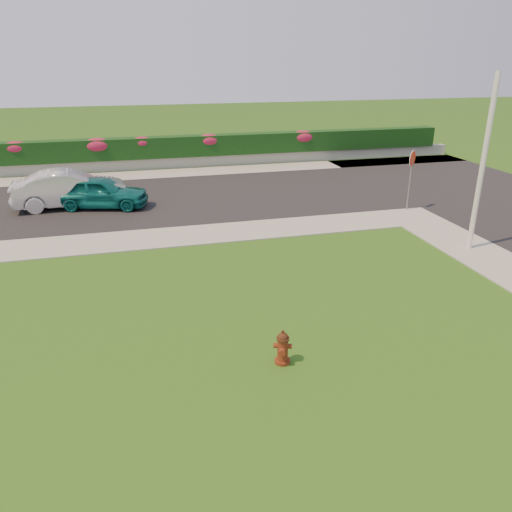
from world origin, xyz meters
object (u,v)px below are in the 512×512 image
object	(u,v)px
sedan_silver	(70,189)
utility_pole	(483,166)
sedan_teal	(100,192)
stop_sign	(412,166)
fire_hydrant	(283,348)

from	to	relation	value
sedan_silver	utility_pole	world-z (taller)	utility_pole
sedan_teal	utility_pole	xyz separation A→B (m)	(11.52, -7.73, 2.01)
stop_sign	sedan_silver	bearing A→B (deg)	146.56
sedan_teal	sedan_silver	bearing A→B (deg)	83.26
sedan_teal	sedan_silver	distance (m)	1.27
sedan_silver	utility_pole	bearing A→B (deg)	-127.64
sedan_teal	utility_pole	world-z (taller)	utility_pole
sedan_silver	utility_pole	distance (m)	15.24
fire_hydrant	sedan_teal	size ratio (longest dim) A/B	0.20
sedan_teal	stop_sign	distance (m)	12.36
fire_hydrant	sedan_silver	size ratio (longest dim) A/B	0.17
sedan_teal	stop_sign	size ratio (longest dim) A/B	1.55
stop_sign	sedan_teal	bearing A→B (deg)	147.09
sedan_teal	sedan_silver	xyz separation A→B (m)	(-1.18, 0.47, 0.10)
fire_hydrant	utility_pole	distance (m)	9.29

